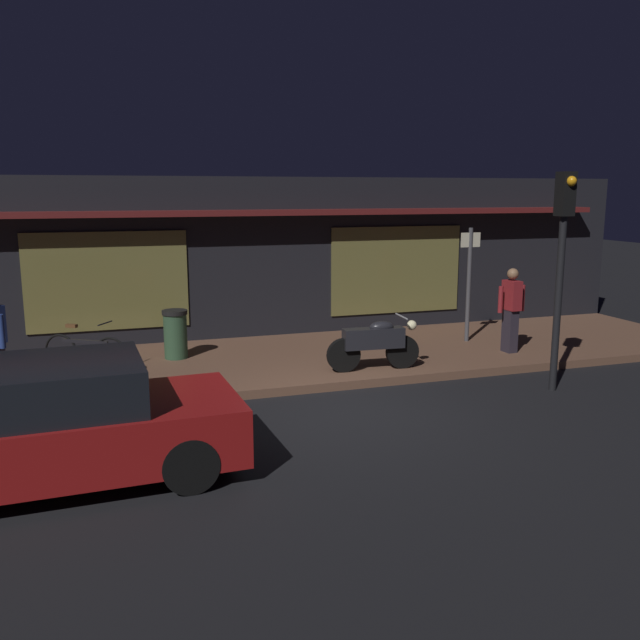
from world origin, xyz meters
The scene contains 10 objects.
ground_plane centered at (0.00, 0.00, 0.00)m, with size 60.00×60.00×0.00m, color black.
sidewalk_slab centered at (0.00, 3.00, 0.07)m, with size 18.00×4.00×0.15m, color brown.
storefront_building centered at (0.00, 6.39, 1.80)m, with size 18.00×3.30×3.60m.
motorcycle centered at (1.25, 1.57, 0.65)m, with size 1.70×0.55×0.97m.
bicycle_parked centered at (-3.66, 3.01, 0.51)m, with size 1.41×0.94×0.91m.
person_bystander centered at (4.31, 2.00, 1.03)m, with size 0.61×0.39×1.67m.
sign_post centered at (4.02, 3.14, 1.51)m, with size 0.44×0.09×2.40m.
trash_bin centered at (-2.04, 3.56, 0.62)m, with size 0.48×0.48×0.93m.
traffic_light_pole centered at (3.80, -0.07, 2.48)m, with size 0.24×0.33×3.60m.
parked_car_near centered at (-3.94, -1.40, 0.70)m, with size 4.17×1.93×1.42m.
Camera 1 is at (-3.33, -9.22, 3.29)m, focal length 37.82 mm.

